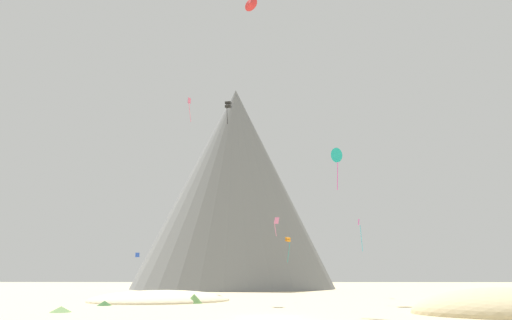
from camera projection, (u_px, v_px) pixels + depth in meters
The scene contains 16 objects.
ground_plane at pixel (271, 317), 33.85m from camera, with size 400.00×400.00×0.00m, color #CCBA8E.
dune_foreground_left at pixel (508, 315), 36.46m from camera, with size 15.35×11.17×4.34m, color #C6B284.
dune_foreground_right at pixel (160, 301), 56.54m from camera, with size 18.22×16.46×2.62m, color beige.
bush_scatter_east at pixel (116, 299), 52.61m from camera, with size 1.80×1.80×0.92m, color #386633.
bush_low_patch at pixel (61, 309), 38.74m from camera, with size 1.88×1.88×0.52m, color #668C4C.
bush_far_right at pixel (104, 303), 47.47m from camera, with size 1.55×1.55×0.51m, color #386633.
bush_far_left at pixel (194, 299), 51.39m from camera, with size 2.10×2.10×1.06m, color #568442.
rock_massif at pixel (232, 191), 118.69m from camera, with size 51.15×51.15×54.12m.
kite_pink_low at pixel (276, 223), 60.39m from camera, with size 0.74×0.55×2.57m.
kite_blue_low at pixel (137, 255), 91.12m from camera, with size 0.68×0.85×0.95m.
kite_magenta_low at pixel (360, 228), 70.47m from camera, with size 0.59×0.77×5.08m.
kite_orange_low at pixel (288, 240), 91.39m from camera, with size 1.14×1.17×5.14m.
kite_rainbow_high at pixel (189, 105), 83.07m from camera, with size 0.72×0.58×4.77m.
kite_teal_mid at pixel (336, 156), 59.90m from camera, with size 2.01×1.54×5.75m.
kite_black_high at pixel (228, 105), 66.29m from camera, with size 0.97×1.02×3.69m.
kite_red_high at pixel (250, 4), 64.37m from camera, with size 2.03×1.49×2.14m.
Camera 1 is at (-0.21, -35.81, 3.07)m, focal length 31.13 mm.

